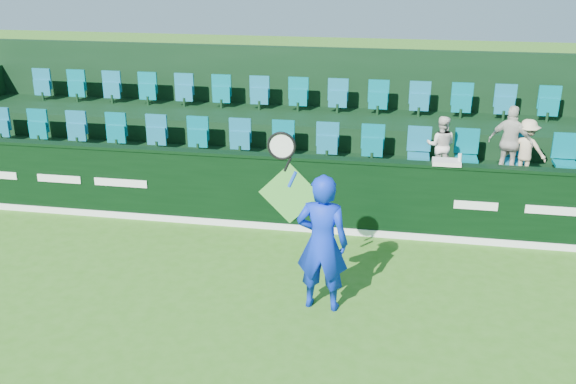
% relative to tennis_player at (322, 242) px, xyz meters
% --- Properties ---
extents(ground, '(60.00, 60.00, 0.00)m').
position_rel_tennis_player_xyz_m(ground, '(-0.86, -1.47, -0.98)').
color(ground, '#346E1A').
rests_on(ground, ground).
extents(sponsor_hoarding, '(16.00, 0.25, 1.35)m').
position_rel_tennis_player_xyz_m(sponsor_hoarding, '(-0.85, 2.53, -0.31)').
color(sponsor_hoarding, black).
rests_on(sponsor_hoarding, ground).
extents(stand_tier_front, '(16.00, 2.00, 0.80)m').
position_rel_tennis_player_xyz_m(stand_tier_front, '(-0.86, 3.63, -0.58)').
color(stand_tier_front, black).
rests_on(stand_tier_front, ground).
extents(stand_tier_back, '(16.00, 1.80, 1.30)m').
position_rel_tennis_player_xyz_m(stand_tier_back, '(-0.86, 5.53, -0.33)').
color(stand_tier_back, black).
rests_on(stand_tier_back, ground).
extents(stand_rear, '(16.00, 4.10, 2.60)m').
position_rel_tennis_player_xyz_m(stand_rear, '(-0.86, 5.98, 0.24)').
color(stand_rear, black).
rests_on(stand_rear, ground).
extents(seat_row_front, '(13.50, 0.50, 0.60)m').
position_rel_tennis_player_xyz_m(seat_row_front, '(-0.86, 4.03, 0.12)').
color(seat_row_front, '#136683').
rests_on(seat_row_front, stand_tier_front).
extents(seat_row_back, '(13.50, 0.50, 0.60)m').
position_rel_tennis_player_xyz_m(seat_row_back, '(-0.86, 5.83, 0.62)').
color(seat_row_back, '#136683').
rests_on(seat_row_back, stand_tier_back).
extents(tennis_player, '(1.14, 0.51, 2.57)m').
position_rel_tennis_player_xyz_m(tennis_player, '(0.00, 0.00, 0.00)').
color(tennis_player, '#0B29C7').
rests_on(tennis_player, ground).
extents(spectator_left, '(0.56, 0.45, 1.07)m').
position_rel_tennis_player_xyz_m(spectator_left, '(1.68, 3.65, 0.36)').
color(spectator_left, silver).
rests_on(spectator_left, stand_tier_front).
extents(spectator_middle, '(0.83, 0.58, 1.31)m').
position_rel_tennis_player_xyz_m(spectator_middle, '(2.87, 3.65, 0.47)').
color(spectator_middle, beige).
rests_on(spectator_middle, stand_tier_front).
extents(spectator_right, '(0.79, 0.60, 1.08)m').
position_rel_tennis_player_xyz_m(spectator_right, '(3.15, 3.65, 0.36)').
color(spectator_right, '#CBB88F').
rests_on(spectator_right, stand_tier_front).
extents(towel, '(0.46, 0.30, 0.07)m').
position_rel_tennis_player_xyz_m(towel, '(1.72, 2.53, 0.40)').
color(towel, silver).
rests_on(towel, sponsor_hoarding).
extents(drinks_bottle, '(0.06, 0.06, 0.19)m').
position_rel_tennis_player_xyz_m(drinks_bottle, '(1.92, 2.53, 0.46)').
color(drinks_bottle, white).
rests_on(drinks_bottle, sponsor_hoarding).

